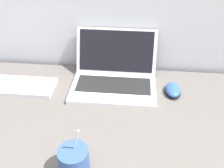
% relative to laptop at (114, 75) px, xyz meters
% --- Properties ---
extents(laptop, '(0.37, 0.31, 0.21)m').
position_rel_laptop_xyz_m(laptop, '(0.00, 0.00, 0.00)').
color(laptop, silver).
rests_on(laptop, desk).
extents(drink_cup, '(0.09, 0.09, 0.18)m').
position_rel_laptop_xyz_m(drink_cup, '(-0.08, -0.48, 0.00)').
color(drink_cup, '#33518C').
rests_on(drink_cup, desk).
extents(computer_mouse, '(0.07, 0.11, 0.04)m').
position_rel_laptop_xyz_m(computer_mouse, '(0.26, -0.04, -0.03)').
color(computer_mouse, black).
rests_on(computer_mouse, desk).
extents(external_keyboard, '(0.44, 0.14, 0.02)m').
position_rel_laptop_xyz_m(external_keyboard, '(-0.48, -0.07, -0.04)').
color(external_keyboard, silver).
rests_on(external_keyboard, desk).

